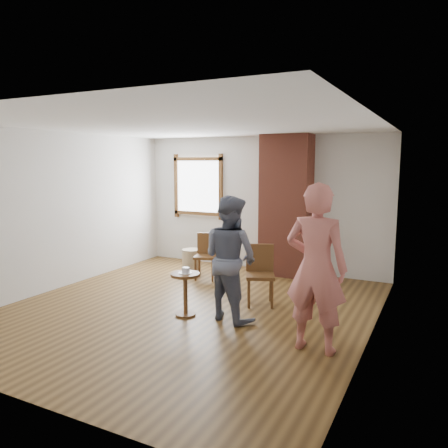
{
  "coord_description": "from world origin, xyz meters",
  "views": [
    {
      "loc": [
        3.2,
        -5.17,
        2.1
      ],
      "look_at": [
        0.18,
        0.8,
        1.15
      ],
      "focal_mm": 35.0,
      "sensor_mm": 36.0,
      "label": 1
    }
  ],
  "objects": [
    {
      "name": "cake_plate",
      "position": [
        0.11,
        -0.24,
        0.6
      ],
      "size": [
        0.18,
        0.18,
        0.01
      ],
      "primitive_type": "cylinder",
      "color": "white",
      "rests_on": "side_table"
    },
    {
      "name": "dark_pot",
      "position": [
        -1.13,
        1.87,
        0.08
      ],
      "size": [
        0.21,
        0.21,
        0.16
      ],
      "primitive_type": "cylinder",
      "rotation": [
        0.0,
        0.0,
        -0.43
      ],
      "color": "black",
      "rests_on": "ground"
    },
    {
      "name": "room_shell",
      "position": [
        -0.06,
        0.61,
        1.81
      ],
      "size": [
        5.04,
        5.52,
        2.62
      ],
      "color": "silver",
      "rests_on": "ground"
    },
    {
      "name": "man",
      "position": [
        0.7,
        -0.06,
        0.84
      ],
      "size": [
        0.97,
        0.86,
        1.67
      ],
      "primitive_type": "imported",
      "rotation": [
        0.0,
        0.0,
        2.82
      ],
      "color": "#151D3B",
      "rests_on": "ground"
    },
    {
      "name": "dining_chair_right",
      "position": [
        0.82,
        0.72,
        0.5
      ],
      "size": [
        0.55,
        0.55,
        0.88
      ],
      "rotation": [
        0.0,
        0.0,
        0.43
      ],
      "color": "brown",
      "rests_on": "ground"
    },
    {
      "name": "brick_chimney",
      "position": [
        0.6,
        2.5,
        1.3
      ],
      "size": [
        0.9,
        0.5,
        2.6
      ],
      "primitive_type": "cube",
      "color": "#974735",
      "rests_on": "ground"
    },
    {
      "name": "person_pink",
      "position": [
        1.99,
        -0.54,
        0.95
      ],
      "size": [
        0.7,
        0.46,
        1.89
      ],
      "primitive_type": "imported",
      "rotation": [
        0.0,
        0.0,
        3.12
      ],
      "color": "#CD6F66",
      "rests_on": "ground"
    },
    {
      "name": "side_table",
      "position": [
        0.11,
        -0.24,
        0.4
      ],
      "size": [
        0.4,
        0.4,
        0.6
      ],
      "color": "brown",
      "rests_on": "ground"
    },
    {
      "name": "cake_slice",
      "position": [
        0.12,
        -0.24,
        0.64
      ],
      "size": [
        0.08,
        0.07,
        0.06
      ],
      "primitive_type": "cube",
      "color": "white",
      "rests_on": "cake_plate"
    },
    {
      "name": "ground",
      "position": [
        0.0,
        0.0,
        0.0
      ],
      "size": [
        5.5,
        5.5,
        0.0
      ],
      "primitive_type": "plane",
      "color": "brown",
      "rests_on": "ground"
    },
    {
      "name": "dining_chair_left",
      "position": [
        -0.6,
        1.62,
        0.46
      ],
      "size": [
        0.48,
        0.48,
        0.82
      ],
      "rotation": [
        0.0,
        0.0,
        0.3
      ],
      "color": "brown",
      "rests_on": "ground"
    },
    {
      "name": "stoneware_crock",
      "position": [
        -1.03,
        1.81,
        0.23
      ],
      "size": [
        0.43,
        0.43,
        0.46
      ],
      "primitive_type": "cylinder",
      "rotation": [
        0.0,
        0.0,
        0.23
      ],
      "color": "#C4B08D",
      "rests_on": "ground"
    }
  ]
}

